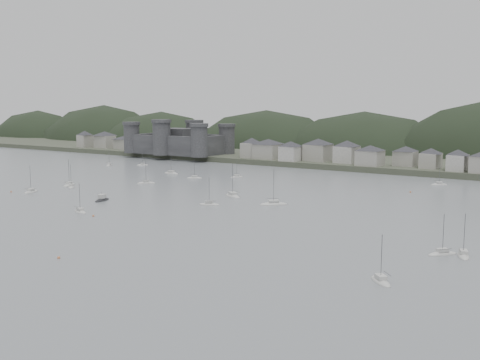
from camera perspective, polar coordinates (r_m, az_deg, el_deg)
The scene contains 9 objects.
ground at distance 153.27m, azimuth -16.16°, elevation -5.26°, with size 900.00×900.00×0.00m, color slate.
far_shore_land at distance 407.43m, azimuth 17.83°, elevation 2.71°, with size 900.00×250.00×3.00m, color #383D2D.
forested_ridge at distance 382.88m, azimuth 17.34°, elevation 0.52°, with size 851.55×103.94×102.57m.
castle at distance 362.49m, azimuth -6.28°, elevation 3.98°, with size 66.00×43.00×20.00m.
waterfront_town at distance 286.26m, azimuth 21.11°, elevation 2.12°, with size 451.48×28.46×12.92m.
sailboat_lead at distance 134.75m, azimuth 19.88°, elevation -7.09°, with size 6.38×7.12×9.97m.
moored_fleet at distance 210.89m, azimuth -3.04°, elevation -1.47°, with size 243.44×173.32×13.72m.
motor_launch_far at distance 203.68m, azimuth -13.85°, elevation -1.97°, with size 5.05×8.46×3.90m.
mooring_buoys at distance 173.71m, azimuth -1.79°, elevation -3.42°, with size 183.30×138.59×0.70m.
Camera 1 is at (116.27, -94.20, 33.14)m, focal length 41.96 mm.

